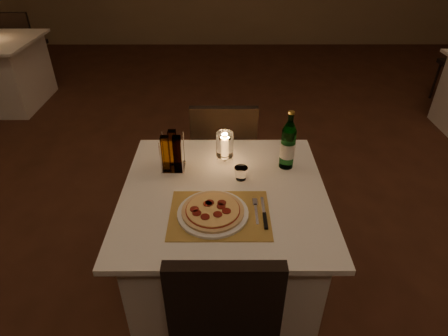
{
  "coord_description": "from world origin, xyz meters",
  "views": [
    {
      "loc": [
        -0.16,
        -1.6,
        1.86
      ],
      "look_at": [
        -0.15,
        -0.12,
        0.86
      ],
      "focal_mm": 30.0,
      "sensor_mm": 36.0,
      "label": 1
    }
  ],
  "objects_px": {
    "chair_far": "(224,149)",
    "tumbler": "(241,173)",
    "water_bottle": "(288,145)",
    "main_table": "(224,244)",
    "pizza": "(213,210)",
    "hurricane_candle": "(225,145)",
    "plate": "(213,213)"
  },
  "relations": [
    {
      "from": "chair_far",
      "to": "tumbler",
      "type": "height_order",
      "value": "chair_far"
    },
    {
      "from": "water_bottle",
      "to": "chair_far",
      "type": "bearing_deg",
      "value": 123.62
    },
    {
      "from": "water_bottle",
      "to": "main_table",
      "type": "bearing_deg",
      "value": -147.04
    },
    {
      "from": "chair_far",
      "to": "water_bottle",
      "type": "height_order",
      "value": "water_bottle"
    },
    {
      "from": "plate",
      "to": "pizza",
      "type": "bearing_deg",
      "value": -159.74
    },
    {
      "from": "main_table",
      "to": "tumbler",
      "type": "bearing_deg",
      "value": 49.1
    },
    {
      "from": "chair_far",
      "to": "hurricane_candle",
      "type": "distance_m",
      "value": 0.54
    },
    {
      "from": "pizza",
      "to": "hurricane_candle",
      "type": "relative_size",
      "value": 1.57
    },
    {
      "from": "main_table",
      "to": "chair_far",
      "type": "distance_m",
      "value": 0.74
    },
    {
      "from": "main_table",
      "to": "water_bottle",
      "type": "height_order",
      "value": "water_bottle"
    },
    {
      "from": "chair_far",
      "to": "water_bottle",
      "type": "relative_size",
      "value": 2.79
    },
    {
      "from": "main_table",
      "to": "plate",
      "type": "height_order",
      "value": "plate"
    },
    {
      "from": "main_table",
      "to": "water_bottle",
      "type": "relative_size",
      "value": 3.1
    },
    {
      "from": "main_table",
      "to": "plate",
      "type": "bearing_deg",
      "value": -105.52
    },
    {
      "from": "chair_far",
      "to": "pizza",
      "type": "xyz_separation_m",
      "value": [
        -0.05,
        -0.89,
        0.22
      ]
    },
    {
      "from": "main_table",
      "to": "water_bottle",
      "type": "bearing_deg",
      "value": 32.96
    },
    {
      "from": "plate",
      "to": "water_bottle",
      "type": "xyz_separation_m",
      "value": [
        0.38,
        0.4,
        0.12
      ]
    },
    {
      "from": "pizza",
      "to": "hurricane_candle",
      "type": "bearing_deg",
      "value": 82.87
    },
    {
      "from": "hurricane_candle",
      "to": "plate",
      "type": "bearing_deg",
      "value": -97.09
    },
    {
      "from": "tumbler",
      "to": "hurricane_candle",
      "type": "distance_m",
      "value": 0.19
    },
    {
      "from": "main_table",
      "to": "pizza",
      "type": "height_order",
      "value": "pizza"
    },
    {
      "from": "tumbler",
      "to": "chair_far",
      "type": "bearing_deg",
      "value": 97.96
    },
    {
      "from": "main_table",
      "to": "hurricane_candle",
      "type": "distance_m",
      "value": 0.54
    },
    {
      "from": "main_table",
      "to": "chair_far",
      "type": "relative_size",
      "value": 1.11
    },
    {
      "from": "chair_far",
      "to": "main_table",
      "type": "bearing_deg",
      "value": -90.0
    },
    {
      "from": "chair_far",
      "to": "pizza",
      "type": "relative_size",
      "value": 3.21
    },
    {
      "from": "plate",
      "to": "water_bottle",
      "type": "height_order",
      "value": "water_bottle"
    },
    {
      "from": "plate",
      "to": "water_bottle",
      "type": "bearing_deg",
      "value": 45.98
    },
    {
      "from": "main_table",
      "to": "chair_far",
      "type": "height_order",
      "value": "chair_far"
    },
    {
      "from": "pizza",
      "to": "hurricane_candle",
      "type": "xyz_separation_m",
      "value": [
        0.05,
        0.44,
        0.08
      ]
    },
    {
      "from": "plate",
      "to": "pizza",
      "type": "distance_m",
      "value": 0.02
    },
    {
      "from": "main_table",
      "to": "tumbler",
      "type": "height_order",
      "value": "tumbler"
    }
  ]
}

